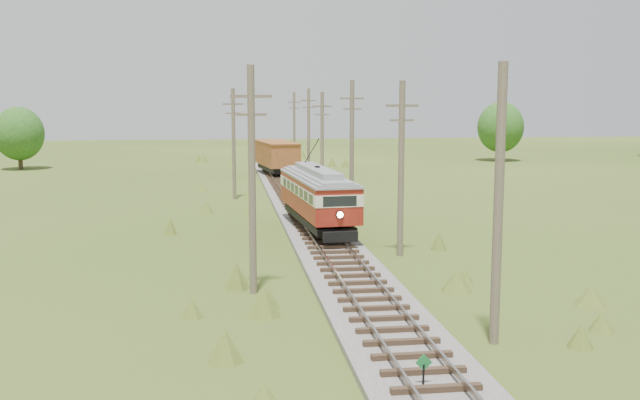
{
  "coord_description": "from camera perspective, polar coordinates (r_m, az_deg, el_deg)",
  "views": [
    {
      "loc": [
        -5.27,
        -15.8,
        7.6
      ],
      "look_at": [
        0.0,
        23.19,
        2.15
      ],
      "focal_mm": 40.0,
      "sensor_mm": 36.0,
      "label": 1
    }
  ],
  "objects": [
    {
      "name": "gravel_pile",
      "position": [
        70.09,
        -0.49,
        2.15
      ],
      "size": [
        3.46,
        3.67,
        1.26
      ],
      "color": "gray",
      "rests_on": "ground"
    },
    {
      "name": "railbed_main",
      "position": [
        50.62,
        -1.64,
        -0.53
      ],
      "size": [
        3.6,
        96.0,
        0.57
      ],
      "color": "#605B54",
      "rests_on": "ground"
    },
    {
      "name": "streetcar",
      "position": [
        40.81,
        -0.22,
        0.55
      ],
      "size": [
        3.41,
        11.02,
        4.99
      ],
      "rotation": [
        0.0,
        0.0,
        0.08
      ],
      "color": "black",
      "rests_on": "ground"
    },
    {
      "name": "gondola",
      "position": [
        72.34,
        -3.51,
        3.6
      ],
      "size": [
        4.2,
        9.46,
        3.04
      ],
      "rotation": [
        0.0,
        0.0,
        0.14
      ],
      "color": "black",
      "rests_on": "ground"
    },
    {
      "name": "utility_pole_r_6",
      "position": [
        86.27,
        -2.07,
        5.81
      ],
      "size": [
        1.6,
        0.3,
        8.7
      ],
      "color": "brown",
      "rests_on": "ground"
    },
    {
      "name": "utility_pole_r_4",
      "position": [
        60.45,
        0.17,
        4.78
      ],
      "size": [
        1.6,
        0.3,
        8.4
      ],
      "color": "brown",
      "rests_on": "ground"
    },
    {
      "name": "switch_marker",
      "position": [
        19.33,
        8.28,
        -13.34
      ],
      "size": [
        0.45,
        0.06,
        1.08
      ],
      "color": "black",
      "rests_on": "ground"
    },
    {
      "name": "utility_pole_r_1",
      "position": [
        22.65,
        14.08,
        -0.48
      ],
      "size": [
        0.3,
        0.3,
        8.8
      ],
      "color": "brown",
      "rests_on": "ground"
    },
    {
      "name": "utility_pole_l_b",
      "position": [
        55.89,
        -6.92,
        4.57
      ],
      "size": [
        1.6,
        0.3,
        8.6
      ],
      "color": "brown",
      "rests_on": "ground"
    },
    {
      "name": "utility_pole_r_2",
      "position": [
        35.01,
        6.51,
        2.63
      ],
      "size": [
        1.6,
        0.3,
        8.6
      ],
      "color": "brown",
      "rests_on": "ground"
    },
    {
      "name": "utility_pole_l_a",
      "position": [
        27.97,
        -5.46,
        1.75
      ],
      "size": [
        1.6,
        0.3,
        9.0
      ],
      "color": "brown",
      "rests_on": "ground"
    },
    {
      "name": "utility_pole_r_3",
      "position": [
        47.65,
        2.56,
        4.3
      ],
      "size": [
        1.6,
        0.3,
        9.0
      ],
      "color": "brown",
      "rests_on": "ground"
    },
    {
      "name": "tree_mid_a",
      "position": [
        86.9,
        -22.95,
        4.91
      ],
      "size": [
        5.46,
        5.46,
        7.03
      ],
      "color": "#38281C",
      "rests_on": "ground"
    },
    {
      "name": "utility_pole_r_5",
      "position": [
        73.37,
        -0.91,
        5.53
      ],
      "size": [
        1.6,
        0.3,
        8.9
      ],
      "color": "brown",
      "rests_on": "ground"
    },
    {
      "name": "tree_mid_b",
      "position": [
        94.67,
        14.25,
        5.67
      ],
      "size": [
        5.88,
        5.88,
        7.57
      ],
      "color": "#38281C",
      "rests_on": "ground"
    }
  ]
}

